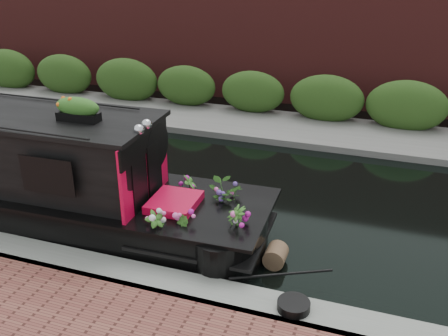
% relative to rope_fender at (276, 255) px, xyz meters
% --- Properties ---
extents(ground, '(80.00, 80.00, 0.00)m').
position_rel_rope_fender_xyz_m(ground, '(-2.40, 2.05, -0.17)').
color(ground, black).
rests_on(ground, ground).
extents(near_bank_coping, '(40.00, 0.60, 0.50)m').
position_rel_rope_fender_xyz_m(near_bank_coping, '(-2.40, -1.25, -0.17)').
color(near_bank_coping, gray).
rests_on(near_bank_coping, ground).
extents(far_bank_path, '(40.00, 2.40, 0.34)m').
position_rel_rope_fender_xyz_m(far_bank_path, '(-2.40, 6.25, -0.17)').
color(far_bank_path, '#62615D').
rests_on(far_bank_path, ground).
extents(far_hedge, '(40.00, 1.10, 2.80)m').
position_rel_rope_fender_xyz_m(far_hedge, '(-2.40, 7.15, -0.17)').
color(far_hedge, '#284818').
rests_on(far_hedge, ground).
extents(far_brick_wall, '(40.00, 1.00, 8.00)m').
position_rel_rope_fender_xyz_m(far_brick_wall, '(-2.40, 9.25, -0.17)').
color(far_brick_wall, '#571E1D').
rests_on(far_brick_wall, ground).
extents(rope_fender, '(0.35, 0.39, 0.35)m').
position_rel_rope_fender_xyz_m(rope_fender, '(0.00, 0.00, 0.00)').
color(rope_fender, brown).
rests_on(rope_fender, ground).
extents(coiled_mooring_rope, '(0.45, 0.45, 0.12)m').
position_rel_rope_fender_xyz_m(coiled_mooring_rope, '(0.55, -1.26, 0.14)').
color(coiled_mooring_rope, black).
rests_on(coiled_mooring_rope, near_bank_coping).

